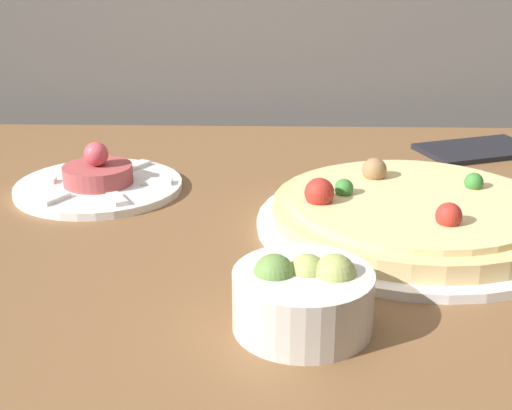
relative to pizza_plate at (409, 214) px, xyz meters
The scene contains 5 objects.
dining_table 0.21m from the pizza_plate, 169.46° to the left, with size 1.01×0.85×0.79m.
pizza_plate is the anchor object (origin of this frame).
tartare_plate 0.41m from the pizza_plate, 163.27° to the left, with size 0.22×0.22×0.07m.
small_bowl 0.26m from the pizza_plate, 120.96° to the right, with size 0.12×0.12×0.07m.
napkin 0.34m from the pizza_plate, 63.25° to the left, with size 0.20×0.16×0.01m.
Camera 1 is at (0.00, -0.36, 1.10)m, focal length 50.00 mm.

